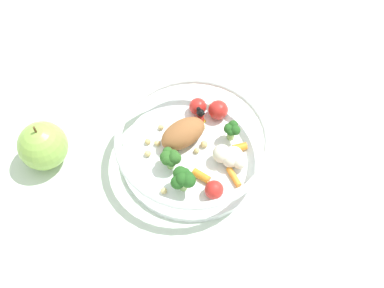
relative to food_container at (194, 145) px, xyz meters
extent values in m
plane|color=silver|center=(0.00, 0.02, -0.03)|extent=(2.40, 2.40, 0.00)
cylinder|color=white|center=(0.00, 0.00, -0.03)|extent=(0.24, 0.24, 0.01)
torus|color=white|center=(0.00, 0.00, 0.02)|extent=(0.25, 0.25, 0.01)
ellipsoid|color=#935B33|center=(0.03, 0.01, 0.00)|extent=(0.07, 0.09, 0.04)
cylinder|color=#8EB766|center=(0.01, -0.07, -0.01)|extent=(0.01, 0.01, 0.02)
sphere|color=#23561E|center=(0.01, -0.07, 0.00)|extent=(0.01, 0.01, 0.01)
sphere|color=#23561E|center=(0.01, -0.06, 0.01)|extent=(0.01, 0.01, 0.01)
sphere|color=#23561E|center=(0.00, -0.06, 0.01)|extent=(0.02, 0.02, 0.02)
sphere|color=#23561E|center=(0.00, -0.06, 0.01)|extent=(0.01, 0.01, 0.01)
sphere|color=#23561E|center=(0.00, -0.07, 0.01)|extent=(0.01, 0.01, 0.01)
sphere|color=#23561E|center=(0.00, -0.07, 0.01)|extent=(0.02, 0.02, 0.02)
sphere|color=#23561E|center=(0.00, -0.07, 0.00)|extent=(0.02, 0.02, 0.02)
sphere|color=#23561E|center=(0.01, -0.07, 0.01)|extent=(0.02, 0.02, 0.02)
cylinder|color=#8EB766|center=(-0.06, 0.04, -0.01)|extent=(0.01, 0.01, 0.02)
sphere|color=#23561E|center=(-0.05, 0.04, 0.01)|extent=(0.02, 0.02, 0.02)
sphere|color=#23561E|center=(-0.05, 0.04, 0.01)|extent=(0.02, 0.02, 0.02)
sphere|color=#23561E|center=(-0.06, 0.05, 0.01)|extent=(0.02, 0.02, 0.02)
sphere|color=#23561E|center=(-0.06, 0.04, 0.02)|extent=(0.02, 0.02, 0.02)
sphere|color=#23561E|center=(-0.07, 0.03, 0.01)|extent=(0.02, 0.02, 0.02)
sphere|color=#23561E|center=(-0.06, 0.03, 0.01)|extent=(0.02, 0.02, 0.02)
sphere|color=#23561E|center=(-0.05, 0.03, 0.01)|extent=(0.02, 0.02, 0.02)
cylinder|color=#7FAD5B|center=(-0.01, 0.05, -0.01)|extent=(0.01, 0.01, 0.02)
sphere|color=#2D6023|center=(0.00, 0.05, 0.01)|extent=(0.02, 0.02, 0.02)
sphere|color=#2D6023|center=(-0.01, 0.05, 0.01)|extent=(0.02, 0.02, 0.02)
sphere|color=#2D6023|center=(-0.02, 0.05, 0.01)|extent=(0.02, 0.02, 0.02)
sphere|color=#2D6023|center=(-0.02, 0.05, 0.01)|extent=(0.02, 0.02, 0.02)
sphere|color=#2D6023|center=(-0.02, 0.04, 0.01)|extent=(0.02, 0.02, 0.02)
sphere|color=#2D6023|center=(-0.01, 0.04, 0.01)|extent=(0.02, 0.02, 0.02)
sphere|color=silver|center=(-0.04, -0.05, 0.00)|extent=(0.02, 0.02, 0.02)
sphere|color=silver|center=(-0.03, -0.04, 0.00)|extent=(0.03, 0.03, 0.03)
sphere|color=silver|center=(-0.04, -0.05, -0.01)|extent=(0.03, 0.03, 0.03)
sphere|color=silver|center=(-0.05, -0.06, 0.00)|extent=(0.02, 0.02, 0.02)
sphere|color=silver|center=(-0.04, -0.05, -0.01)|extent=(0.03, 0.03, 0.03)
cube|color=yellow|center=(0.05, -0.03, -0.02)|extent=(0.02, 0.02, 0.00)
cylinder|color=red|center=(0.05, -0.03, -0.01)|extent=(0.02, 0.02, 0.02)
sphere|color=black|center=(0.05, -0.03, 0.00)|extent=(0.01, 0.01, 0.01)
sphere|color=black|center=(0.05, -0.03, 0.01)|extent=(0.01, 0.01, 0.01)
sphere|color=black|center=(0.06, -0.03, 0.01)|extent=(0.01, 0.01, 0.01)
cylinder|color=orange|center=(-0.05, 0.01, -0.02)|extent=(0.03, 0.03, 0.01)
cylinder|color=orange|center=(-0.07, -0.04, -0.02)|extent=(0.04, 0.01, 0.01)
cylinder|color=orange|center=(-0.02, -0.07, -0.01)|extent=(0.01, 0.02, 0.01)
sphere|color=red|center=(0.05, -0.06, 0.00)|extent=(0.03, 0.03, 0.03)
sphere|color=red|center=(0.08, -0.03, -0.01)|extent=(0.03, 0.03, 0.03)
sphere|color=red|center=(-0.08, 0.00, -0.01)|extent=(0.03, 0.03, 0.03)
sphere|color=#D1B775|center=(-0.05, 0.07, -0.02)|extent=(0.01, 0.01, 0.01)
sphere|color=#D1B775|center=(0.03, 0.05, -0.02)|extent=(0.01, 0.01, 0.01)
sphere|color=tan|center=(0.04, 0.07, -0.02)|extent=(0.01, 0.01, 0.01)
sphere|color=#D1B775|center=(0.04, -0.03, -0.02)|extent=(0.01, 0.01, 0.01)
sphere|color=#D1B775|center=(0.06, 0.04, -0.02)|extent=(0.01, 0.01, 0.01)
sphere|color=#D1B775|center=(0.02, 0.07, -0.02)|extent=(0.01, 0.01, 0.01)
sphere|color=#D1B775|center=(0.00, 0.00, -0.02)|extent=(0.01, 0.01, 0.01)
sphere|color=#D1B775|center=(0.07, -0.06, -0.02)|extent=(0.01, 0.01, 0.01)
sphere|color=#D1B775|center=(0.00, -0.02, -0.02)|extent=(0.01, 0.01, 0.01)
sphere|color=#8CB74C|center=(0.08, 0.23, 0.01)|extent=(0.08, 0.08, 0.08)
cylinder|color=brown|center=(0.08, 0.23, 0.05)|extent=(0.00, 0.00, 0.01)
camera|label=1|loc=(-0.38, 0.15, 0.64)|focal=44.24mm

